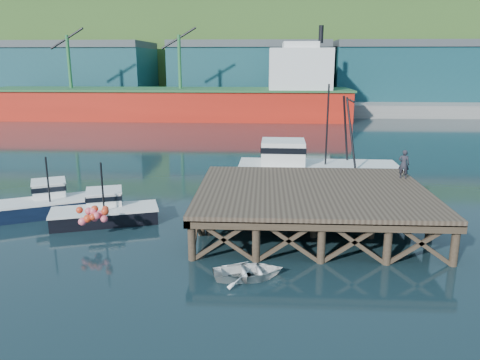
# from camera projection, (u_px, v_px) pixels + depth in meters

# --- Properties ---
(ground) EXTENTS (300.00, 300.00, 0.00)m
(ground) POSITION_uv_depth(u_px,v_px,m) (209.00, 224.00, 25.44)
(ground) COLOR black
(ground) RESTS_ON ground
(wharf) EXTENTS (12.00, 10.00, 2.62)m
(wharf) POSITION_uv_depth(u_px,v_px,m) (312.00, 193.00, 24.50)
(wharf) COLOR brown
(wharf) RESTS_ON ground
(far_quay) EXTENTS (160.00, 40.00, 2.00)m
(far_quay) POSITION_uv_depth(u_px,v_px,m) (250.00, 101.00, 92.95)
(far_quay) COLOR gray
(far_quay) RESTS_ON ground
(warehouse_left) EXTENTS (32.00, 16.00, 9.00)m
(warehouse_left) POSITION_uv_depth(u_px,v_px,m) (65.00, 73.00, 88.57)
(warehouse_left) COLOR #184E51
(warehouse_left) RESTS_ON far_quay
(warehouse_mid) EXTENTS (28.00, 16.00, 9.00)m
(warehouse_mid) POSITION_uv_depth(u_px,v_px,m) (250.00, 73.00, 86.76)
(warehouse_mid) COLOR #184E51
(warehouse_mid) RESTS_ON far_quay
(warehouse_right) EXTENTS (30.00, 16.00, 9.00)m
(warehouse_right) POSITION_uv_depth(u_px,v_px,m) (414.00, 74.00, 85.21)
(warehouse_right) COLOR #184E51
(warehouse_right) RESTS_ON far_quay
(cargo_ship) EXTENTS (55.50, 10.00, 13.75)m
(cargo_ship) POSITION_uv_depth(u_px,v_px,m) (191.00, 97.00, 71.53)
(cargo_ship) COLOR red
(cargo_ship) RESTS_ON ground
(hillside) EXTENTS (220.00, 50.00, 22.00)m
(hillside) POSITION_uv_depth(u_px,v_px,m) (254.00, 52.00, 119.54)
(hillside) COLOR #2D511E
(hillside) RESTS_ON ground
(boat_navy) EXTENTS (5.94, 4.28, 3.51)m
(boat_navy) POSITION_uv_depth(u_px,v_px,m) (50.00, 202.00, 27.16)
(boat_navy) COLOR black
(boat_navy) RESTS_ON ground
(boat_black) EXTENTS (6.05, 5.02, 3.51)m
(boat_black) POSITION_uv_depth(u_px,v_px,m) (105.00, 210.00, 25.75)
(boat_black) COLOR black
(boat_black) RESTS_ON ground
(trawler) EXTENTS (10.85, 4.12, 7.20)m
(trawler) POSITION_uv_depth(u_px,v_px,m) (314.00, 169.00, 31.82)
(trawler) COLOR #D2BB88
(trawler) RESTS_ON ground
(dinghy) EXTENTS (3.25, 2.61, 0.60)m
(dinghy) POSITION_uv_depth(u_px,v_px,m) (249.00, 272.00, 19.05)
(dinghy) COLOR white
(dinghy) RESTS_ON ground
(dockworker) EXTENTS (0.70, 0.57, 1.65)m
(dockworker) POSITION_uv_depth(u_px,v_px,m) (404.00, 164.00, 26.58)
(dockworker) COLOR #222129
(dockworker) RESTS_ON wharf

